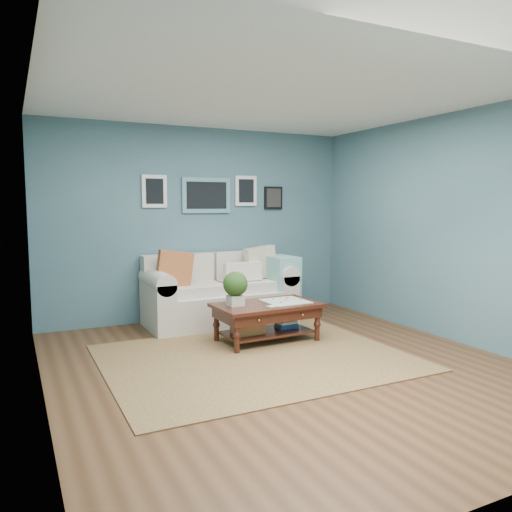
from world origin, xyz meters
TOP-DOWN VIEW (x-y plane):
  - room_shell at (0.00, 0.06)m, footprint 5.00×5.02m
  - area_rug at (-0.17, 0.38)m, footprint 3.09×2.47m
  - loveseat at (0.17, 2.03)m, footprint 2.05×0.93m
  - coffee_table at (0.17, 0.90)m, footprint 1.25×0.75m

SIDE VIEW (x-z plane):
  - area_rug at x=-0.17m, z-range 0.00..0.01m
  - coffee_table at x=0.17m, z-range -0.05..0.81m
  - loveseat at x=0.17m, z-range -0.10..0.95m
  - room_shell at x=0.00m, z-range 0.01..2.71m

